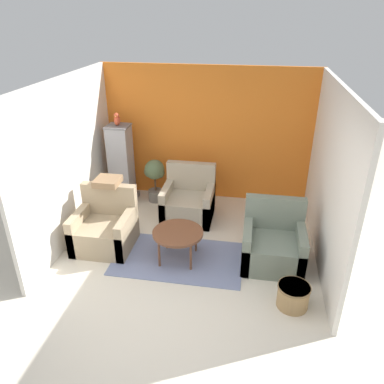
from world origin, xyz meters
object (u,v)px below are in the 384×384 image
(armchair_left, at_px, (105,229))
(armchair_middle, at_px, (188,202))
(birdcage, at_px, (121,165))
(armchair_right, at_px, (273,245))
(potted_plant, at_px, (155,175))
(wicker_basket, at_px, (293,295))
(parrot, at_px, (117,119))
(coffee_table, at_px, (178,234))

(armchair_left, height_order, armchair_middle, same)
(armchair_middle, distance_m, birdcage, 1.48)
(armchair_right, xyz_separation_m, potted_plant, (-2.17, 1.62, 0.24))
(birdcage, xyz_separation_m, wicker_basket, (3.02, -2.40, -0.55))
(birdcage, bearing_deg, parrot, 90.00)
(armchair_left, height_order, armchair_right, same)
(birdcage, xyz_separation_m, parrot, (0.00, 0.00, 0.87))
(coffee_table, relative_size, armchair_right, 0.80)
(armchair_right, height_order, birdcage, birdcage)
(coffee_table, relative_size, wicker_basket, 1.82)
(parrot, bearing_deg, armchair_right, -28.82)
(coffee_table, xyz_separation_m, armchair_right, (1.36, 0.16, -0.14))
(birdcage, bearing_deg, potted_plant, 8.24)
(birdcage, bearing_deg, armchair_left, -81.14)
(armchair_left, xyz_separation_m, armchair_right, (2.54, -0.00, 0.00))
(parrot, bearing_deg, wicker_basket, -38.51)
(armchair_middle, xyz_separation_m, potted_plant, (-0.74, 0.52, 0.24))
(armchair_middle, relative_size, wicker_basket, 2.28)
(armchair_right, bearing_deg, birdcage, 151.21)
(armchair_right, distance_m, parrot, 3.43)
(armchair_middle, bearing_deg, armchair_left, -135.36)
(coffee_table, bearing_deg, potted_plant, 114.57)
(coffee_table, distance_m, wicker_basket, 1.77)
(armchair_right, xyz_separation_m, parrot, (-2.78, 1.53, 1.30))
(coffee_table, xyz_separation_m, potted_plant, (-0.81, 1.77, 0.10))
(armchair_middle, height_order, wicker_basket, armchair_middle)
(armchair_middle, height_order, parrot, parrot)
(coffee_table, height_order, potted_plant, potted_plant)
(wicker_basket, bearing_deg, armchair_middle, 130.29)
(armchair_left, bearing_deg, potted_plant, 77.02)
(armchair_right, relative_size, armchair_middle, 1.00)
(coffee_table, xyz_separation_m, birdcage, (-1.42, 1.69, 0.29))
(birdcage, bearing_deg, armchair_right, -28.79)
(armchair_right, distance_m, armchair_middle, 1.81)
(armchair_right, distance_m, wicker_basket, 0.92)
(birdcage, bearing_deg, wicker_basket, -38.49)
(coffee_table, bearing_deg, armchair_right, 6.64)
(parrot, bearing_deg, birdcage, -90.00)
(parrot, bearing_deg, coffee_table, -49.93)
(armchair_middle, bearing_deg, wicker_basket, -49.71)
(armchair_left, distance_m, armchair_middle, 1.56)
(coffee_table, bearing_deg, armchair_middle, 93.32)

